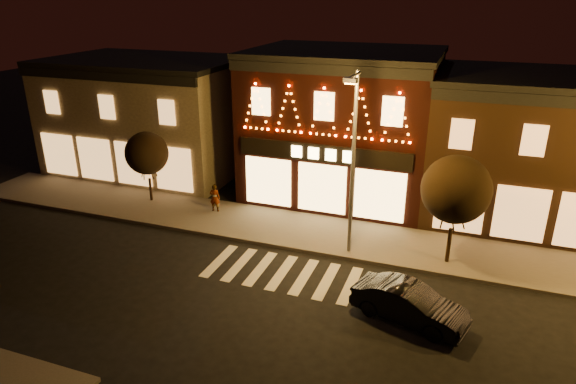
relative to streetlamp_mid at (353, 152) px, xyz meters
The scene contains 10 objects.
ground 8.39m from the streetlamp_mid, 109.85° to the right, with size 120.00×120.00×0.00m, color black.
sidewalk_far 5.14m from the streetlamp_mid, 100.62° to the left, with size 44.00×4.00×0.15m, color #47423D.
building_left 17.14m from the streetlamp_mid, 153.56° to the left, with size 12.20×8.28×7.30m.
building_pulp 7.98m from the streetlamp_mid, 106.87° to the left, with size 10.20×8.34×8.30m.
building_right_a 10.54m from the streetlamp_mid, 46.60° to the left, with size 9.20×8.28×7.50m.
streetlamp_mid is the anchor object (origin of this frame).
tree_left 12.39m from the streetlamp_mid, 168.97° to the left, with size 2.38×2.38×3.97m.
tree_right 4.57m from the streetlamp_mid, 10.29° to the left, with size 2.90×2.90×4.85m.
dark_sedan 6.63m from the streetlamp_mid, 50.73° to the right, with size 1.46×4.19×1.38m, color black.
pedestrian 9.10m from the streetlamp_mid, 164.34° to the left, with size 0.56×0.37×1.53m, color gray.
Camera 1 is at (6.67, -13.67, 11.27)m, focal length 31.58 mm.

